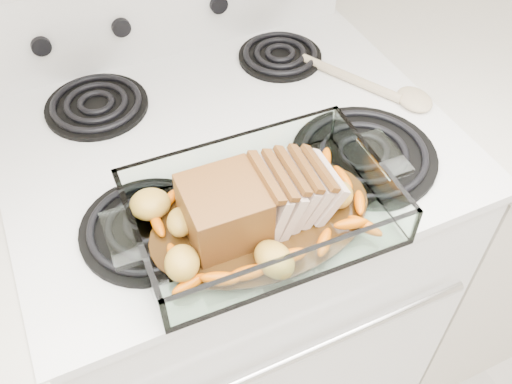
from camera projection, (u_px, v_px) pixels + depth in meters
name	position (u px, v px, depth m)	size (l,w,h in m)	color
electric_range	(232.00, 274.00, 1.35)	(0.78, 0.70, 1.12)	white
counter_right	(457.00, 192.00, 1.55)	(0.58, 0.68, 0.93)	silver
baking_dish	(262.00, 214.00, 0.85)	(0.38, 0.25, 0.07)	silver
pork_roast	(248.00, 205.00, 0.82)	(0.23, 0.11, 0.09)	#623711
roast_vegetables	(250.00, 196.00, 0.87)	(0.33, 0.18, 0.04)	orange
wooden_spoon	(386.00, 90.00, 1.08)	(0.16, 0.25, 0.02)	beige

